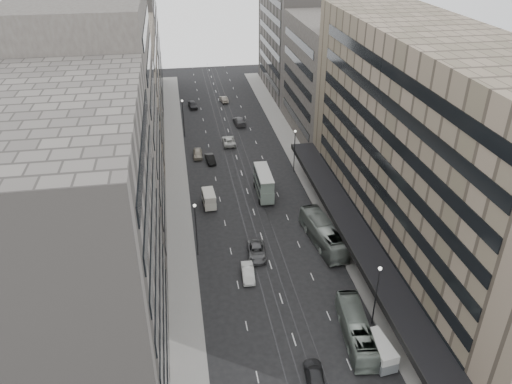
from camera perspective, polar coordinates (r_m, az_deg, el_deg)
ground at (r=63.50m, az=3.07°, el=-12.63°), size 220.00×220.00×0.00m
sidewalk_right at (r=96.35m, az=5.31°, el=3.16°), size 4.00×125.00×0.15m
sidewalk_left at (r=93.54m, az=-9.09°, el=2.05°), size 4.00×125.00×0.15m
department_store at (r=68.71m, az=19.73°, el=3.97°), size 19.20×60.00×30.00m
building_right_mid at (r=107.57m, az=8.68°, el=12.62°), size 15.00×28.00×24.00m
building_right_far at (r=135.00m, az=4.82°, el=17.13°), size 15.00×32.00×28.00m
building_left_a at (r=47.93m, az=-20.39°, el=-7.74°), size 15.00×28.00×30.00m
building_left_b at (r=70.46m, az=-17.51°, el=6.81°), size 15.00×26.00×34.00m
building_left_c at (r=97.19m, az=-15.50°, el=10.38°), size 15.00×28.00×25.00m
building_left_d at (r=128.49m, az=-14.54°, el=15.71°), size 15.00×38.00×28.00m
lamp_right_near at (r=59.11m, az=13.66°, el=-10.71°), size 0.44×0.44×8.32m
lamp_right_far at (r=91.45m, az=4.44°, el=5.26°), size 0.44×0.44×8.32m
lamp_left_near at (r=68.85m, az=-6.89°, el=-3.61°), size 0.44×0.44×8.32m
lamp_left_far at (r=107.55m, az=-8.34°, el=8.81°), size 0.44×0.44×8.32m
bus_near at (r=59.22m, az=11.35°, el=-15.11°), size 3.72×11.07×3.02m
bus_far at (r=73.23m, az=7.67°, el=-4.71°), size 4.22×12.62×3.45m
double_decker at (r=84.40m, az=0.89°, el=1.06°), size 2.65×8.21×4.47m
vw_microbus at (r=57.61m, az=13.90°, el=-17.16°), size 2.69×5.02×2.59m
panel_van at (r=82.00m, az=-5.39°, el=-0.75°), size 2.26×4.30×2.65m
sedan_1 at (r=66.90m, az=-0.93°, el=-9.21°), size 1.79×4.53×1.47m
sedan_2 at (r=70.65m, az=0.07°, el=-6.80°), size 2.96×5.60×1.50m
sedan_3 at (r=55.23m, az=6.73°, el=-20.05°), size 2.49×4.93×1.37m
sedan_4 at (r=99.41m, az=-6.68°, el=4.38°), size 2.01×4.55×1.52m
sedan_5 at (r=97.04m, az=-5.24°, el=3.79°), size 1.97×4.50×1.44m
sedan_6 at (r=104.60m, az=-3.13°, el=5.86°), size 2.60×5.58×1.54m
sedan_7 at (r=114.85m, az=-1.92°, el=8.12°), size 2.66×5.76×1.63m
sedan_8 at (r=126.03m, az=-7.26°, el=9.87°), size 2.51×4.99×1.63m
sedan_9 at (r=129.56m, az=-3.70°, el=10.54°), size 2.09×4.51×1.43m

